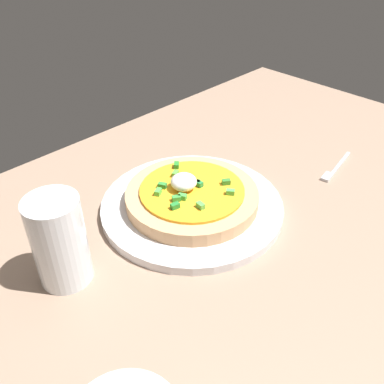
# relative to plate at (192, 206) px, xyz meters

# --- Properties ---
(dining_table) EXTENTS (1.13, 0.84, 0.02)m
(dining_table) POSITION_rel_plate_xyz_m (-0.04, 0.11, -0.02)
(dining_table) COLOR #927662
(dining_table) RESTS_ON ground
(plate) EXTENTS (0.28, 0.28, 0.01)m
(plate) POSITION_rel_plate_xyz_m (0.00, 0.00, 0.00)
(plate) COLOR silver
(plate) RESTS_ON dining_table
(pizza) EXTENTS (0.21, 0.21, 0.05)m
(pizza) POSITION_rel_plate_xyz_m (0.00, -0.00, 0.02)
(pizza) COLOR tan
(pizza) RESTS_ON plate
(cup_near) EXTENTS (0.07, 0.07, 0.12)m
(cup_near) POSITION_rel_plate_xyz_m (0.22, -0.02, 0.05)
(cup_near) COLOR silver
(cup_near) RESTS_ON dining_table
(fork) EXTENTS (0.12, 0.03, 0.00)m
(fork) POSITION_rel_plate_xyz_m (-0.26, 0.10, -0.00)
(fork) COLOR #B7B7BC
(fork) RESTS_ON dining_table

